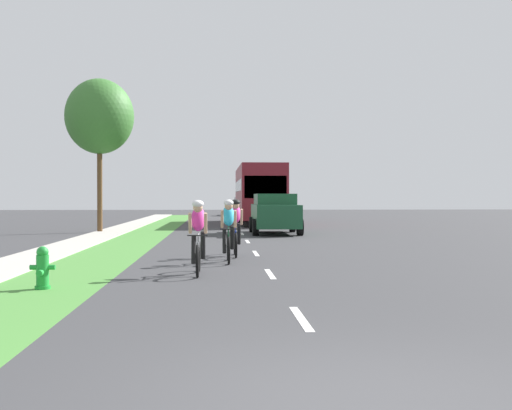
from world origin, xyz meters
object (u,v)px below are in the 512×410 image
Objects in this scene: fire_hydrant_green at (42,268)px; cyclist_lead at (198,236)px; street_tree_near at (100,117)px; cyclist_trailing at (228,230)px; suv_dark_green at (275,213)px; bus_maroon at (259,192)px; cyclist_distant at (235,227)px; pickup_silver at (244,206)px.

cyclist_lead reaches higher than fire_hydrant_green.
cyclist_trailing is at bearing -68.28° from street_tree_near.
cyclist_lead is at bearing -105.01° from cyclist_trailing.
fire_hydrant_green is 5.66m from cyclist_trailing.
cyclist_trailing reaches higher than fire_hydrant_green.
street_tree_near reaches higher than suv_dark_green.
bus_maroon is (2.97, 26.35, 1.17)m from cyclist_lead.
bus_maroon is (-0.03, 11.01, 1.03)m from suv_dark_green.
street_tree_near reaches higher than cyclist_distant.
bus_maroon reaches higher than pickup_silver.
fire_hydrant_green is at bearing -101.33° from bus_maroon.
cyclist_lead is at bearing -102.04° from cyclist_distant.
suv_dark_green reaches higher than cyclist_distant.
cyclist_lead is at bearing -101.03° from suv_dark_green.
street_tree_near reaches higher than pickup_silver.
fire_hydrant_green is at bearing -126.90° from cyclist_trailing.
suv_dark_green is at bearing 71.78° from fire_hydrant_green.
cyclist_distant is (3.61, 6.22, 0.44)m from fire_hydrant_green.
cyclist_lead is at bearing -96.42° from bus_maroon.
suv_dark_green is 0.92× the size of pickup_silver.
street_tree_near is (-5.95, 12.66, 4.56)m from cyclist_distant.
fire_hydrant_green is at bearing -108.22° from suv_dark_green.
cyclist_trailing is 42.38m from pickup_silver.
fire_hydrant_green is at bearing -82.95° from street_tree_near.
bus_maroon reaches higher than suv_dark_green.
bus_maroon is (5.67, 28.31, 1.61)m from fire_hydrant_green.
street_tree_near is (-8.00, -9.44, 3.39)m from bus_maroon.
bus_maroon reaches higher than cyclist_trailing.
cyclist_lead and cyclist_trailing have the same top height.
bus_maroon is 12.83m from street_tree_near.
fire_hydrant_green is 3.37m from cyclist_lead.
pickup_silver is (-0.10, 18.52, -1.15)m from bus_maroon.
cyclist_distant is at bearing -100.65° from suv_dark_green.
pickup_silver is (-0.13, 29.53, -0.12)m from suv_dark_green.
fire_hydrant_green is 0.44× the size of cyclist_distant.
cyclist_distant is 40.66m from pickup_silver.
pickup_silver reaches higher than cyclist_trailing.
fire_hydrant_green is 0.11× the size of street_tree_near.
street_tree_near reaches higher than fire_hydrant_green.
cyclist_distant is at bearing 77.96° from cyclist_lead.
fire_hydrant_green is at bearing -120.16° from cyclist_distant.
suv_dark_green is 0.66× the size of street_tree_near.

